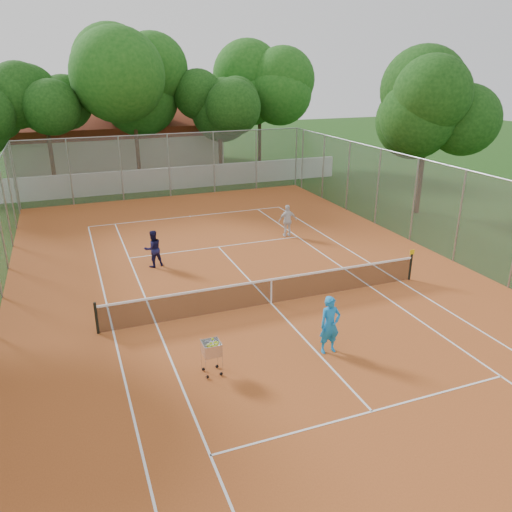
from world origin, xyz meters
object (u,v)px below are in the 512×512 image
object	(u,v)px
tennis_net	(271,291)
ball_hopper	(212,357)
clubhouse	(115,140)
player_far_right	(288,221)
player_far_left	(153,249)
player_near	(330,325)

from	to	relation	value
tennis_net	ball_hopper	bearing A→B (deg)	-133.03
clubhouse	player_far_right	size ratio (longest dim) A/B	10.27
player_far_right	ball_hopper	distance (m)	12.25
tennis_net	player_far_right	bearing A→B (deg)	61.23
player_far_left	ball_hopper	xyz separation A→B (m)	(0.05, -8.47, -0.26)
tennis_net	player_far_left	xyz separation A→B (m)	(-3.24, 5.06, 0.30)
clubhouse	ball_hopper	size ratio (longest dim) A/B	15.38
ball_hopper	player_near	bearing A→B (deg)	-25.93
clubhouse	ball_hopper	distance (m)	32.48
clubhouse	player_far_left	world-z (taller)	clubhouse
player_far_left	ball_hopper	size ratio (longest dim) A/B	1.49
player_near	tennis_net	bearing A→B (deg)	96.13
player_near	player_far_right	size ratio (longest dim) A/B	1.11
tennis_net	ball_hopper	world-z (taller)	ball_hopper
player_near	player_far_right	world-z (taller)	player_near
clubhouse	player_far_right	distance (m)	23.04
player_far_right	ball_hopper	world-z (taller)	player_far_right
tennis_net	player_far_right	size ratio (longest dim) A/B	7.44
player_near	ball_hopper	size ratio (longest dim) A/B	1.66
player_far_right	ball_hopper	xyz separation A→B (m)	(-6.88, -10.14, -0.27)
player_far_right	ball_hopper	bearing A→B (deg)	59.81
tennis_net	clubhouse	distance (m)	29.12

